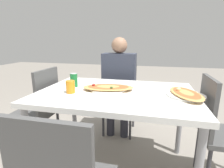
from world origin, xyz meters
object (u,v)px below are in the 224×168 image
(chair_far_seated, at_px, (120,93))
(chair_side_right, at_px, (220,128))
(drink_glass, at_px, (70,87))
(pizza_second, at_px, (186,94))
(chair_side_left, at_px, (39,107))
(person_seated, at_px, (119,80))
(dining_table, at_px, (116,99))
(soda_can, at_px, (74,80))
(pizza_main, at_px, (108,88))

(chair_far_seated, height_order, chair_side_right, same)
(drink_glass, height_order, pizza_second, drink_glass)
(chair_far_seated, xyz_separation_m, pizza_second, (0.66, -0.79, 0.28))
(chair_far_seated, relative_size, pizza_second, 2.12)
(chair_side_left, distance_m, chair_side_right, 1.67)
(chair_side_right, xyz_separation_m, person_seated, (-0.94, 0.62, 0.20))
(chair_side_right, bearing_deg, chair_far_seated, -128.00)
(drink_glass, distance_m, pizza_second, 0.91)
(chair_far_seated, height_order, person_seated, person_seated)
(dining_table, distance_m, chair_side_left, 0.86)
(soda_can, bearing_deg, drink_glass, -72.66)
(pizza_main, distance_m, drink_glass, 0.32)
(pizza_second, bearing_deg, drink_glass, -172.57)
(dining_table, relative_size, chair_side_right, 1.43)
(chair_far_seated, height_order, drink_glass, chair_far_seated)
(person_seated, bearing_deg, chair_side_left, 38.01)
(dining_table, xyz_separation_m, drink_glass, (-0.36, -0.13, 0.12))
(pizza_main, bearing_deg, drink_glass, -151.26)
(chair_far_seated, xyz_separation_m, drink_glass, (-0.25, -0.91, 0.31))
(chair_far_seated, xyz_separation_m, chair_side_left, (-0.73, -0.69, 0.00))
(pizza_main, distance_m, soda_can, 0.34)
(chair_far_seated, bearing_deg, person_seated, 90.00)
(chair_side_right, relative_size, pizza_main, 1.95)
(soda_can, bearing_deg, chair_side_right, -1.03)
(dining_table, relative_size, soda_can, 10.40)
(person_seated, relative_size, soda_can, 9.78)
(soda_can, relative_size, drink_glass, 1.23)
(chair_far_seated, bearing_deg, drink_glass, 74.75)
(chair_far_seated, distance_m, pizza_second, 1.06)
(dining_table, relative_size, pizza_second, 3.02)
(person_seated, relative_size, pizza_second, 2.84)
(chair_far_seated, height_order, pizza_second, chair_far_seated)
(person_seated, xyz_separation_m, pizza_main, (0.03, -0.64, 0.07))
(pizza_second, bearing_deg, chair_side_left, 175.70)
(chair_far_seated, xyz_separation_m, chair_side_right, (0.94, -0.74, 0.00))
(pizza_main, bearing_deg, chair_far_seated, 92.32)
(pizza_main, relative_size, soda_can, 3.73)
(chair_side_left, distance_m, soda_can, 0.53)
(chair_side_right, height_order, person_seated, person_seated)
(dining_table, distance_m, soda_can, 0.44)
(soda_can, distance_m, drink_glass, 0.20)
(chair_side_left, relative_size, person_seated, 0.75)
(dining_table, xyz_separation_m, pizza_main, (-0.08, 0.03, 0.09))
(chair_side_right, bearing_deg, chair_side_left, -91.81)
(person_seated, bearing_deg, pizza_main, 92.74)
(pizza_main, height_order, drink_glass, drink_glass)
(chair_side_right, height_order, soda_can, chair_side_right)
(pizza_main, distance_m, pizza_second, 0.63)
(chair_side_left, relative_size, pizza_second, 2.12)
(chair_side_left, xyz_separation_m, chair_side_right, (1.67, -0.05, 0.00))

